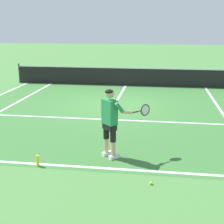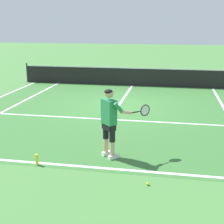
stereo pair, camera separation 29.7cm
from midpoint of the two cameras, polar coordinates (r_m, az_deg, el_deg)
ground_plane at (r=13.17m, az=1.90°, el=1.24°), size 80.00×80.00×0.00m
court_inner_surface at (r=12.39m, az=1.32°, el=0.34°), size 10.98×10.65×0.00m
line_baseline at (r=7.66m, az=-4.99°, el=-9.44°), size 10.98×0.10×0.01m
line_service at (r=11.18m, az=0.27°, el=-1.31°), size 8.23×0.10×0.01m
line_centre_service at (r=14.24m, az=2.58°, el=2.32°), size 0.10×6.40×0.01m
line_singles_left at (r=13.65m, az=-15.99°, el=1.16°), size 0.10×10.25×0.01m
tennis_net at (r=17.26m, az=4.11°, el=6.26°), size 11.96×0.08×1.07m
tennis_player at (r=7.79m, az=0.75°, el=-1.18°), size 1.16×0.74×1.71m
tennis_ball_near_feet at (r=6.85m, az=7.57°, el=-12.40°), size 0.07×0.07×0.07m
water_bottle at (r=7.80m, az=-12.00°, el=-8.20°), size 0.07×0.07×0.27m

